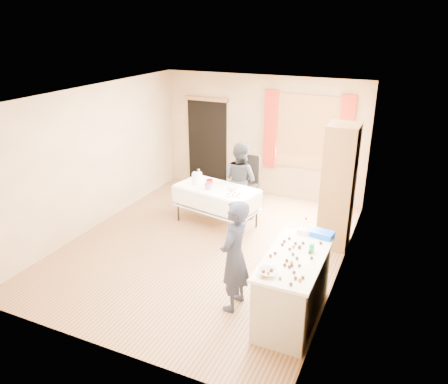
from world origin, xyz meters
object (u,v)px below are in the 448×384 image
at_px(party_table, 217,202).
at_px(cabinet, 338,187).
at_px(woman, 240,179).
at_px(chair, 245,193).
at_px(girl, 234,256).
at_px(counter, 293,287).

bearing_deg(party_table, cabinet, 14.40).
distance_m(cabinet, woman, 2.04).
relative_size(chair, woman, 0.75).
bearing_deg(girl, party_table, -148.01).
relative_size(cabinet, woman, 1.43).
bearing_deg(cabinet, woman, 166.52).
xyz_separation_m(counter, party_table, (-2.09, 2.14, -0.01)).
relative_size(cabinet, chair, 1.92).
relative_size(party_table, chair, 1.51).
height_order(party_table, girl, girl).
bearing_deg(woman, counter, 143.41).
relative_size(counter, chair, 1.34).
distance_m(cabinet, party_table, 2.28).
xyz_separation_m(party_table, girl, (1.31, -2.23, 0.33)).
height_order(cabinet, party_table, cabinet).
bearing_deg(woman, girl, 130.00).
bearing_deg(girl, counter, 98.70).
bearing_deg(cabinet, party_table, -176.78).
xyz_separation_m(counter, chair, (-1.88, 3.07, -0.12)).
bearing_deg(cabinet, counter, -92.53).
xyz_separation_m(cabinet, party_table, (-2.19, -0.12, -0.62)).
distance_m(counter, woman, 3.32).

